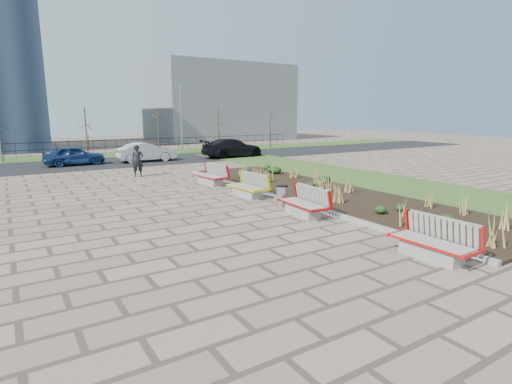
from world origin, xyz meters
TOP-DOWN VIEW (x-y plane):
  - ground at (0.00, 0.00)m, footprint 120.00×120.00m
  - planting_bed at (6.25, 5.00)m, footprint 4.50×18.00m
  - planting_curb at (3.92, 5.00)m, footprint 0.16×18.00m
  - grass_verge_near at (11.00, 5.00)m, footprint 5.00×38.00m
  - grass_verge_far at (0.00, 28.00)m, footprint 80.00×5.00m
  - road at (0.00, 22.00)m, footprint 80.00×7.00m
  - bench_a at (3.00, -2.79)m, footprint 0.94×2.12m
  - bench_b at (3.00, 2.30)m, footprint 1.05×2.16m
  - bench_c at (3.00, 6.14)m, footprint 1.05×2.16m
  - bench_d at (3.00, 9.81)m, footprint 1.14×2.19m
  - litter_bin at (3.18, 3.77)m, footprint 0.44×0.44m
  - pedestrian at (0.63, 14.33)m, footprint 0.75×0.59m
  - car_blue at (-1.69, 21.72)m, footprint 4.05×1.73m
  - car_silver at (3.26, 21.28)m, footprint 4.34×1.59m
  - car_black at (10.22, 20.52)m, footprint 5.34×2.41m
  - tree_c at (0.00, 26.50)m, footprint 1.40×1.40m
  - tree_d at (6.00, 26.50)m, footprint 1.40×1.40m
  - tree_e at (12.00, 26.50)m, footprint 1.40×1.40m
  - tree_f at (18.00, 26.50)m, footprint 1.40×1.40m
  - lamp_east at (8.00, 26.00)m, footprint 0.24×0.60m
  - railing_fence at (0.00, 29.50)m, footprint 44.00×0.10m
  - building_grey at (20.00, 42.00)m, footprint 18.00×12.00m

SIDE VIEW (x-z plane):
  - ground at x=0.00m, z-range 0.00..0.00m
  - road at x=0.00m, z-range 0.00..0.02m
  - grass_verge_near at x=11.00m, z-range 0.00..0.04m
  - grass_verge_far at x=0.00m, z-range 0.00..0.04m
  - planting_bed at x=6.25m, z-range 0.00..0.10m
  - planting_curb at x=3.92m, z-range 0.00..0.15m
  - litter_bin at x=3.18m, z-range 0.00..0.83m
  - bench_a at x=3.00m, z-range 0.00..1.00m
  - bench_b at x=3.00m, z-range 0.00..1.00m
  - bench_c at x=3.00m, z-range 0.00..1.00m
  - bench_d at x=3.00m, z-range 0.00..1.00m
  - railing_fence at x=0.00m, z-range 0.04..1.24m
  - car_blue at x=-1.69m, z-range 0.02..1.38m
  - car_silver at x=3.26m, z-range 0.02..1.44m
  - car_black at x=10.22m, z-range 0.02..1.54m
  - pedestrian at x=0.63m, z-range 0.00..1.82m
  - tree_c at x=0.00m, z-range 0.04..4.04m
  - tree_d at x=6.00m, z-range 0.04..4.04m
  - tree_e at x=12.00m, z-range 0.04..4.04m
  - tree_f at x=18.00m, z-range 0.04..4.04m
  - lamp_east at x=8.00m, z-range 0.04..6.04m
  - building_grey at x=20.00m, z-range 0.00..10.00m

